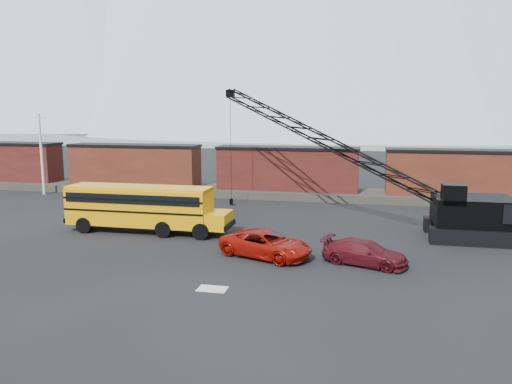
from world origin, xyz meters
The scene contains 12 objects.
ground centered at (0.00, 0.00, 0.00)m, with size 160.00×160.00×0.00m, color black.
gravel_berm centered at (0.00, 22.00, 0.35)m, with size 120.00×5.00×0.70m, color #423D36.
boxcar_west_far centered at (-32.00, 22.00, 2.76)m, with size 13.70×3.10×4.17m.
boxcar_west_near centered at (-16.00, 22.00, 2.76)m, with size 13.70×3.10×4.17m.
boxcar_mid centered at (0.00, 22.00, 2.76)m, with size 13.70×3.10×4.17m.
boxcar_east_near centered at (16.00, 22.00, 2.76)m, with size 13.70×3.10×4.17m.
utility_pole centered at (-24.00, 18.00, 4.15)m, with size 1.40×0.24×8.00m.
snow_patch centered at (0.50, -4.00, 0.01)m, with size 1.40×0.90×0.02m, color silver.
school_bus centered at (-7.41, 5.69, 1.79)m, with size 11.65×2.65×3.19m.
red_pickup centered at (1.95, 1.68, 0.75)m, with size 2.49×5.40×1.50m, color #9C0F07.
maroon_suv centered at (7.50, 1.43, 0.68)m, with size 1.89×4.66×1.35m, color #4F0E16.
crawler_crane centered at (4.37, 12.45, 6.01)m, with size 21.63×10.47×10.28m.
Camera 1 is at (7.36, -25.52, 8.36)m, focal length 35.00 mm.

